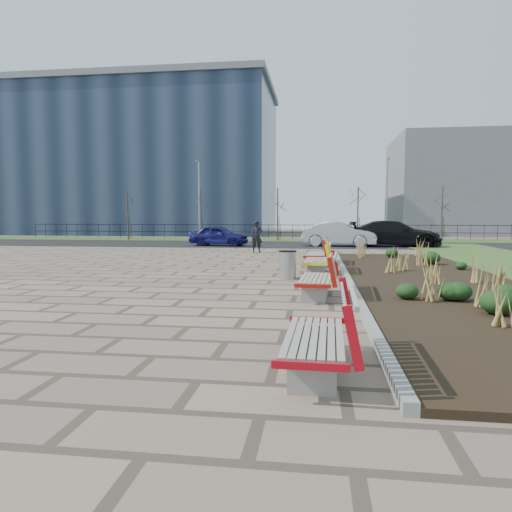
# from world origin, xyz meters

# --- Properties ---
(ground) EXTENTS (120.00, 120.00, 0.00)m
(ground) POSITION_xyz_m (0.00, 0.00, 0.00)
(ground) COLOR #816D58
(ground) RESTS_ON ground
(planting_bed) EXTENTS (4.50, 18.00, 0.10)m
(planting_bed) POSITION_xyz_m (6.25, 5.00, 0.05)
(planting_bed) COLOR black
(planting_bed) RESTS_ON ground
(planting_curb) EXTENTS (0.16, 18.00, 0.15)m
(planting_curb) POSITION_xyz_m (3.92, 5.00, 0.07)
(planting_curb) COLOR gray
(planting_curb) RESTS_ON ground
(grass_verge_far) EXTENTS (80.00, 5.00, 0.04)m
(grass_verge_far) POSITION_xyz_m (0.00, 28.00, 0.02)
(grass_verge_far) COLOR #33511E
(grass_verge_far) RESTS_ON ground
(road) EXTENTS (80.00, 7.00, 0.02)m
(road) POSITION_xyz_m (0.00, 22.00, 0.01)
(road) COLOR black
(road) RESTS_ON ground
(bench_a) EXTENTS (0.96, 2.13, 1.00)m
(bench_a) POSITION_xyz_m (3.00, -2.85, 0.50)
(bench_a) COLOR #AD0B16
(bench_a) RESTS_ON ground
(bench_b) EXTENTS (1.03, 2.15, 1.00)m
(bench_b) POSITION_xyz_m (3.00, 2.36, 0.50)
(bench_b) COLOR #A5140B
(bench_b) RESTS_ON ground
(bench_c) EXTENTS (1.00, 2.14, 1.00)m
(bench_c) POSITION_xyz_m (3.00, 6.76, 0.50)
(bench_c) COLOR #FFF70D
(bench_c) RESTS_ON ground
(bench_d) EXTENTS (1.10, 2.18, 1.00)m
(bench_d) POSITION_xyz_m (3.00, 9.34, 0.50)
(bench_d) COLOR red
(bench_d) RESTS_ON ground
(litter_bin) EXTENTS (0.52, 0.52, 0.84)m
(litter_bin) POSITION_xyz_m (2.14, 5.45, 0.42)
(litter_bin) COLOR #B2B2B7
(litter_bin) RESTS_ON ground
(pedestrian) EXTENTS (0.68, 0.53, 1.67)m
(pedestrian) POSITION_xyz_m (-0.10, 15.20, 0.83)
(pedestrian) COLOR black
(pedestrian) RESTS_ON ground
(car_blue) EXTENTS (3.92, 2.01, 1.28)m
(car_blue) POSITION_xyz_m (-3.19, 20.17, 0.66)
(car_blue) COLOR #131354
(car_blue) RESTS_ON road
(car_silver) EXTENTS (4.76, 2.20, 1.51)m
(car_silver) POSITION_xyz_m (4.40, 20.63, 0.78)
(car_silver) COLOR #999DA1
(car_silver) RESTS_ON road
(car_black) EXTENTS (5.75, 2.86, 1.60)m
(car_black) POSITION_xyz_m (7.81, 20.98, 0.82)
(car_black) COLOR black
(car_black) RESTS_ON road
(tree_a) EXTENTS (1.40, 1.40, 4.00)m
(tree_a) POSITION_xyz_m (-12.00, 26.50, 2.04)
(tree_a) COLOR #4C3D2D
(tree_a) RESTS_ON grass_verge_far
(tree_b) EXTENTS (1.40, 1.40, 4.00)m
(tree_b) POSITION_xyz_m (-6.00, 26.50, 2.04)
(tree_b) COLOR #4C3D2D
(tree_b) RESTS_ON grass_verge_far
(tree_c) EXTENTS (1.40, 1.40, 4.00)m
(tree_c) POSITION_xyz_m (0.00, 26.50, 2.04)
(tree_c) COLOR #4C3D2D
(tree_c) RESTS_ON grass_verge_far
(tree_d) EXTENTS (1.40, 1.40, 4.00)m
(tree_d) POSITION_xyz_m (6.00, 26.50, 2.04)
(tree_d) COLOR #4C3D2D
(tree_d) RESTS_ON grass_verge_far
(tree_e) EXTENTS (1.40, 1.40, 4.00)m
(tree_e) POSITION_xyz_m (12.00, 26.50, 2.04)
(tree_e) COLOR #4C3D2D
(tree_e) RESTS_ON grass_verge_far
(lamp_west) EXTENTS (0.24, 0.60, 6.00)m
(lamp_west) POSITION_xyz_m (-6.00, 26.00, 3.04)
(lamp_west) COLOR gray
(lamp_west) RESTS_ON grass_verge_far
(lamp_east) EXTENTS (0.24, 0.60, 6.00)m
(lamp_east) POSITION_xyz_m (8.00, 26.00, 3.04)
(lamp_east) COLOR gray
(lamp_east) RESTS_ON grass_verge_far
(railing_fence) EXTENTS (44.00, 0.10, 1.20)m
(railing_fence) POSITION_xyz_m (0.00, 29.50, 0.64)
(railing_fence) COLOR black
(railing_fence) RESTS_ON grass_verge_far
(building_glass) EXTENTS (40.00, 14.00, 15.00)m
(building_glass) POSITION_xyz_m (-22.00, 40.00, 7.50)
(building_glass) COLOR #192338
(building_glass) RESTS_ON ground
(building_grey) EXTENTS (18.00, 12.00, 10.00)m
(building_grey) POSITION_xyz_m (20.00, 42.00, 5.00)
(building_grey) COLOR slate
(building_grey) RESTS_ON ground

